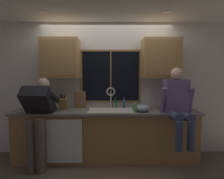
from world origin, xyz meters
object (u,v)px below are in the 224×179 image
Objects in this scene: person_standing at (39,113)px; knife_block at (63,104)px; person_sitting_on_counter at (178,103)px; cutting_board at (80,100)px; mixing_bowl at (142,108)px; bottle_tall_clear at (124,103)px; soap_dispenser at (135,108)px; bottle_green_glass at (115,104)px.

knife_block is (0.32, 0.35, 0.09)m from person_standing.
person_sitting_on_counter is 1.77m from cutting_board.
person_standing is 4.57× the size of cutting_board.
mixing_bowl is (-0.56, 0.16, -0.13)m from person_sitting_on_counter.
mixing_bowl is 1.19× the size of bottle_tall_clear.
mixing_bowl is 1.49× the size of soap_dispenser.
knife_block is at bearing 173.23° from mixing_bowl.
person_sitting_on_counter is 5.77× the size of bottle_tall_clear.
person_standing is 8.63× the size of soap_dispenser.
person_standing is 1.19× the size of person_sitting_on_counter.
bottle_tall_clear is (-0.16, 0.36, 0.02)m from soap_dispenser.
bottle_tall_clear reaches higher than bottle_green_glass.
soap_dispenser is 0.80× the size of bottle_tall_clear.
bottle_green_glass reaches higher than mixing_bowl.
person_sitting_on_counter reaches higher than cutting_board.
bottle_green_glass is (0.68, 0.02, -0.08)m from cutting_board.
bottle_tall_clear is at bearing 114.25° from soap_dispenser.
bottle_green_glass is (0.96, 0.17, -0.03)m from knife_block.
knife_block reaches higher than bottle_tall_clear.
bottle_tall_clear is at bearing 134.65° from mixing_bowl.
bottle_tall_clear is (0.17, -0.04, 0.01)m from bottle_green_glass.
bottle_green_glass is at bearing 153.93° from person_sitting_on_counter.
knife_block is 1.13m from bottle_tall_clear.
person_sitting_on_counter is 0.98m from bottle_tall_clear.
bottle_tall_clear is at bearing -1.59° from cutting_board.
person_standing is 1.38m from bottle_green_glass.
soap_dispenser is 0.39m from bottle_tall_clear.
bottle_green_glass is at bearing 129.54° from soap_dispenser.
bottle_green_glass is at bearing 22.15° from person_standing.
knife_block is 1.47× the size of bottle_tall_clear.
cutting_board is 0.68m from bottle_green_glass.
person_sitting_on_counter is 3.92× the size of knife_block.
soap_dispenser is (1.29, -0.22, -0.04)m from knife_block.
mixing_bowl is at bearing -45.35° from bottle_tall_clear.
mixing_bowl is at bearing -36.37° from bottle_green_glass.
person_sitting_on_counter is 4.83× the size of mixing_bowl.
person_sitting_on_counter is at bearing -28.25° from bottle_tall_clear.
person_standing reaches higher than bottle_tall_clear.
soap_dispenser is at bearing -50.46° from bottle_green_glass.
person_standing reaches higher than cutting_board.
mixing_bowl is 0.43m from bottle_tall_clear.
knife_block is at bearing 170.61° from person_sitting_on_counter.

